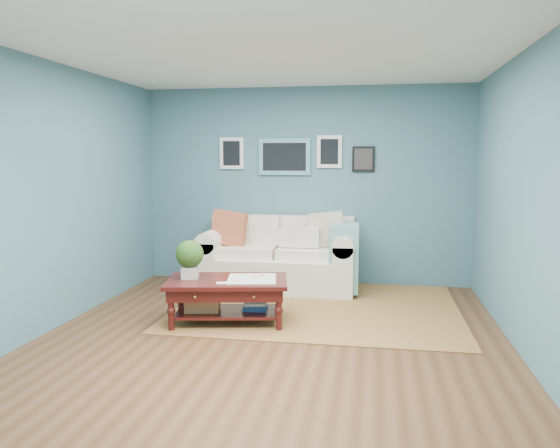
# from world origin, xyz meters

# --- Properties ---
(room_shell) EXTENTS (5.00, 5.02, 2.70)m
(room_shell) POSITION_xyz_m (-0.00, 0.06, 1.36)
(room_shell) COLOR brown
(room_shell) RESTS_ON ground
(area_rug) EXTENTS (3.22, 2.57, 0.01)m
(area_rug) POSITION_xyz_m (0.32, 1.18, 0.01)
(area_rug) COLOR brown
(area_rug) RESTS_ON ground
(loveseat) EXTENTS (2.06, 0.94, 1.06)m
(loveseat) POSITION_xyz_m (-0.20, 2.03, 0.43)
(loveseat) COLOR silver
(loveseat) RESTS_ON ground
(coffee_table) EXTENTS (1.36, 0.94, 0.88)m
(coffee_table) POSITION_xyz_m (-0.62, 0.43, 0.39)
(coffee_table) COLOR #370D0B
(coffee_table) RESTS_ON ground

